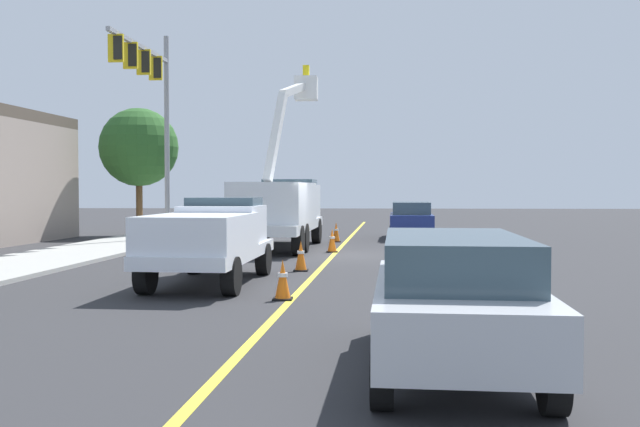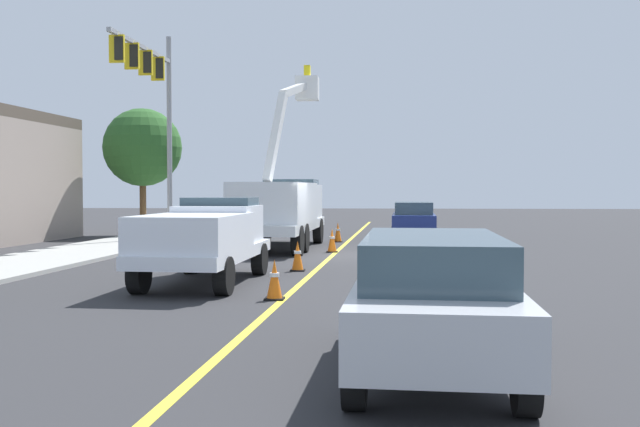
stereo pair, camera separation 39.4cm
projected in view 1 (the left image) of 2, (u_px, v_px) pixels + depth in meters
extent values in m
plane|color=#2D2D30|center=(333.00, 255.00, 24.30)|extent=(120.00, 120.00, 0.00)
cube|color=#9E9E99|center=(86.00, 251.00, 25.24)|extent=(60.11, 6.81, 0.12)
cube|color=yellow|center=(333.00, 255.00, 24.30)|extent=(49.94, 2.84, 0.01)
cube|color=silver|center=(279.00, 225.00, 26.98)|extent=(8.32, 2.94, 0.36)
cube|color=silver|center=(289.00, 204.00, 29.56)|extent=(2.75, 2.49, 1.60)
cube|color=#384C56|center=(290.00, 187.00, 29.73)|extent=(1.91, 2.19, 0.64)
cube|color=silver|center=(275.00, 207.00, 25.97)|extent=(5.37, 2.78, 1.80)
cube|color=white|center=(275.00, 136.00, 25.12)|extent=(1.75, 0.75, 3.31)
cube|color=white|center=(295.00, 89.00, 26.90)|extent=(2.48, 0.96, 0.93)
cube|color=white|center=(306.00, 88.00, 28.04)|extent=(0.90, 0.90, 0.90)
cube|color=yellow|center=(306.00, 73.00, 28.02)|extent=(0.36, 0.24, 0.60)
cylinder|color=black|center=(264.00, 231.00, 29.96)|extent=(1.06, 0.40, 1.04)
cylinder|color=black|center=(317.00, 231.00, 29.72)|extent=(1.06, 0.40, 1.04)
cylinder|color=black|center=(242.00, 238.00, 25.64)|extent=(1.06, 0.40, 1.04)
cylinder|color=black|center=(303.00, 238.00, 25.40)|extent=(1.06, 0.40, 1.04)
cylinder|color=black|center=(234.00, 240.00, 24.34)|extent=(1.06, 0.40, 1.04)
cylinder|color=black|center=(298.00, 241.00, 24.10)|extent=(1.06, 0.40, 1.04)
cube|color=white|center=(210.00, 253.00, 16.97)|extent=(5.70, 2.40, 0.30)
cube|color=white|center=(223.00, 227.00, 18.18)|extent=(2.12, 2.04, 1.10)
cube|color=#384C56|center=(225.00, 208.00, 18.36)|extent=(1.44, 1.83, 0.56)
cube|color=white|center=(199.00, 239.00, 15.96)|extent=(3.47, 2.28, 1.10)
cylinder|color=black|center=(194.00, 258.00, 18.92)|extent=(0.85, 0.34, 0.84)
cylinder|color=black|center=(263.00, 259.00, 18.72)|extent=(0.85, 0.34, 0.84)
cylinder|color=black|center=(146.00, 275.00, 15.25)|extent=(0.85, 0.34, 0.84)
cylinder|color=black|center=(231.00, 276.00, 15.05)|extent=(0.85, 0.34, 0.84)
cube|color=navy|center=(411.00, 221.00, 32.58)|extent=(4.89, 2.15, 0.70)
cube|color=#384C56|center=(411.00, 208.00, 32.71)|extent=(3.54, 1.85, 0.60)
cylinder|color=black|center=(431.00, 234.00, 30.88)|extent=(0.69, 0.28, 0.68)
cylinder|color=black|center=(392.00, 233.00, 31.07)|extent=(0.69, 0.28, 0.68)
cylinder|color=black|center=(428.00, 229.00, 34.13)|extent=(0.69, 0.28, 0.68)
cylinder|color=black|center=(393.00, 229.00, 34.31)|extent=(0.69, 0.28, 0.68)
cube|color=silver|center=(454.00, 308.00, 8.78)|extent=(4.89, 2.15, 0.70)
cube|color=#384C56|center=(453.00, 259.00, 8.91)|extent=(3.54, 1.85, 0.60)
cylinder|color=black|center=(553.00, 382.00, 7.08)|extent=(0.69, 0.28, 0.68)
cylinder|color=black|center=(382.00, 377.00, 7.27)|extent=(0.69, 0.28, 0.68)
cylinder|color=black|center=(504.00, 321.00, 10.33)|extent=(0.69, 0.28, 0.68)
cylinder|color=black|center=(386.00, 319.00, 10.51)|extent=(0.69, 0.28, 0.68)
cube|color=black|center=(283.00, 299.00, 14.51)|extent=(0.40, 0.40, 0.04)
cone|color=orange|center=(283.00, 279.00, 14.50)|extent=(0.32, 0.32, 0.79)
cylinder|color=white|center=(283.00, 275.00, 14.49)|extent=(0.20, 0.20, 0.08)
cube|color=black|center=(301.00, 270.00, 19.63)|extent=(0.40, 0.40, 0.04)
cone|color=orange|center=(301.00, 255.00, 19.62)|extent=(0.32, 0.32, 0.80)
cylinder|color=white|center=(301.00, 252.00, 19.62)|extent=(0.20, 0.20, 0.08)
cube|color=black|center=(332.00, 252.00, 25.50)|extent=(0.40, 0.40, 0.04)
cone|color=orange|center=(332.00, 240.00, 25.49)|extent=(0.32, 0.32, 0.82)
cylinder|color=white|center=(332.00, 237.00, 25.48)|extent=(0.20, 0.20, 0.08)
cube|color=black|center=(336.00, 242.00, 30.48)|extent=(0.40, 0.40, 0.04)
cone|color=orange|center=(336.00, 232.00, 30.46)|extent=(0.32, 0.32, 0.82)
cylinder|color=white|center=(336.00, 230.00, 30.46)|extent=(0.20, 0.20, 0.08)
cylinder|color=gray|center=(167.00, 139.00, 31.04)|extent=(0.22, 0.22, 8.98)
cube|color=gray|center=(140.00, 46.00, 27.77)|extent=(6.34, 0.50, 0.16)
cube|color=gold|center=(156.00, 68.00, 29.54)|extent=(0.15, 0.57, 1.00)
cube|color=black|center=(158.00, 68.00, 29.53)|extent=(0.22, 0.33, 0.84)
cube|color=gold|center=(144.00, 62.00, 28.14)|extent=(0.15, 0.57, 1.00)
cube|color=black|center=(146.00, 62.00, 28.13)|extent=(0.22, 0.33, 0.84)
cube|color=gold|center=(131.00, 55.00, 26.74)|extent=(0.15, 0.57, 1.00)
cube|color=black|center=(133.00, 55.00, 26.73)|extent=(0.22, 0.33, 0.84)
cube|color=gold|center=(116.00, 48.00, 25.34)|extent=(0.15, 0.57, 1.00)
cube|color=black|center=(119.00, 48.00, 25.33)|extent=(0.22, 0.33, 0.84)
cylinder|color=brown|center=(139.00, 205.00, 34.79)|extent=(0.32, 0.32, 3.00)
sphere|color=#285623|center=(139.00, 147.00, 34.70)|extent=(3.84, 3.84, 3.84)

